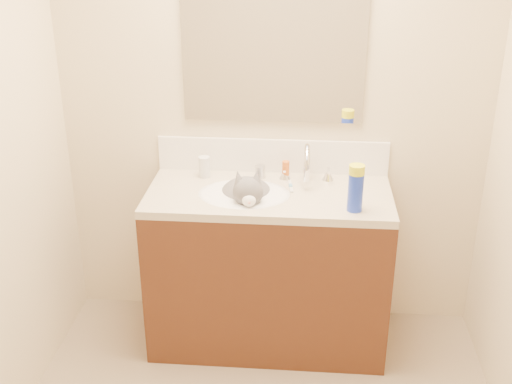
% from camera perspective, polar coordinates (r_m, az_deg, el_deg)
% --- Properties ---
extents(room_shell, '(2.24, 2.54, 2.52)m').
position_cam_1_polar(room_shell, '(2.01, -0.50, 5.06)').
color(room_shell, beige).
rests_on(room_shell, ground).
extents(vanity_cabinet, '(1.20, 0.55, 0.82)m').
position_cam_1_polar(vanity_cabinet, '(3.35, 1.10, -7.05)').
color(vanity_cabinet, '#452312').
rests_on(vanity_cabinet, ground).
extents(counter_slab, '(1.20, 0.55, 0.04)m').
position_cam_1_polar(counter_slab, '(3.15, 1.16, -0.33)').
color(counter_slab, beige).
rests_on(counter_slab, vanity_cabinet).
extents(basin, '(0.45, 0.36, 0.14)m').
position_cam_1_polar(basin, '(3.15, -1.06, -1.31)').
color(basin, white).
rests_on(basin, vanity_cabinet).
extents(faucet, '(0.28, 0.20, 0.21)m').
position_cam_1_polar(faucet, '(3.23, 4.53, 2.27)').
color(faucet, silver).
rests_on(faucet, counter_slab).
extents(cat, '(0.35, 0.41, 0.31)m').
position_cam_1_polar(cat, '(3.16, -0.82, -0.51)').
color(cat, '#585658').
rests_on(cat, basin).
extents(backsplash, '(1.20, 0.02, 0.18)m').
position_cam_1_polar(backsplash, '(3.35, 1.47, 3.23)').
color(backsplash, white).
rests_on(backsplash, counter_slab).
extents(mirror, '(0.90, 0.02, 0.80)m').
position_cam_1_polar(mirror, '(3.19, 1.59, 13.20)').
color(mirror, white).
rests_on(mirror, room_shell).
extents(pill_bottle, '(0.08, 0.08, 0.11)m').
position_cam_1_polar(pill_bottle, '(3.31, -4.60, 2.24)').
color(pill_bottle, silver).
rests_on(pill_bottle, counter_slab).
extents(pill_label, '(0.07, 0.07, 0.04)m').
position_cam_1_polar(pill_label, '(3.31, -4.59, 2.06)').
color(pill_label, orange).
rests_on(pill_label, pill_bottle).
extents(silver_jar, '(0.06, 0.06, 0.06)m').
position_cam_1_polar(silver_jar, '(3.30, 0.36, 1.82)').
color(silver_jar, '#B7B7BC').
rests_on(silver_jar, counter_slab).
extents(amber_bottle, '(0.05, 0.05, 0.09)m').
position_cam_1_polar(amber_bottle, '(3.29, 2.65, 1.98)').
color(amber_bottle, '#C95B17').
rests_on(amber_bottle, counter_slab).
extents(toothbrush, '(0.03, 0.14, 0.01)m').
position_cam_1_polar(toothbrush, '(3.19, 3.10, 0.49)').
color(toothbrush, silver).
rests_on(toothbrush, counter_slab).
extents(toothbrush_head, '(0.02, 0.03, 0.02)m').
position_cam_1_polar(toothbrush_head, '(3.19, 3.10, 0.54)').
color(toothbrush_head, '#5D9AC5').
rests_on(toothbrush_head, counter_slab).
extents(spray_can, '(0.09, 0.09, 0.19)m').
position_cam_1_polar(spray_can, '(2.95, 8.83, 0.05)').
color(spray_can, '#1C35C7').
rests_on(spray_can, counter_slab).
extents(spray_cap, '(0.09, 0.09, 0.04)m').
position_cam_1_polar(spray_cap, '(2.91, 8.96, 1.97)').
color(spray_cap, yellow).
rests_on(spray_cap, spray_can).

